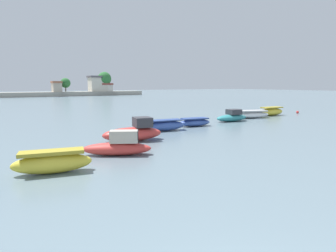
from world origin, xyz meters
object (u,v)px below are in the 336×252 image
at_px(moored_boat_2, 53,162).
at_px(moored_boat_5, 165,125).
at_px(moored_boat_9, 272,111).
at_px(moored_boat_8, 251,114).
at_px(mooring_buoy_0, 297,112).
at_px(moored_boat_4, 134,132).
at_px(moored_boat_3, 118,146).
at_px(moored_boat_7, 232,117).
at_px(moored_boat_6, 195,122).

bearing_deg(moored_boat_2, moored_boat_5, 47.27).
height_order(moored_boat_5, moored_boat_9, moored_boat_9).
distance_m(moored_boat_8, mooring_buoy_0, 10.60).
bearing_deg(moored_boat_9, moored_boat_8, -169.57).
xyz_separation_m(moored_boat_2, moored_boat_4, (6.96, 5.20, 0.11)).
height_order(moored_boat_2, moored_boat_9, moored_boat_9).
height_order(moored_boat_4, moored_boat_5, moored_boat_4).
bearing_deg(moored_boat_3, moored_boat_2, -130.13).
bearing_deg(moored_boat_8, moored_boat_3, -141.96).
height_order(moored_boat_5, mooring_buoy_0, moored_boat_5).
xyz_separation_m(moored_boat_2, moored_boat_9, (31.30, 11.06, 0.04)).
relative_size(moored_boat_2, moored_boat_7, 0.89).
relative_size(moored_boat_4, moored_boat_9, 1.20).
height_order(moored_boat_8, moored_boat_9, moored_boat_9).
bearing_deg(moored_boat_3, moored_boat_5, 69.19).
height_order(moored_boat_4, moored_boat_7, moored_boat_4).
height_order(moored_boat_3, moored_boat_8, moored_boat_3).
height_order(moored_boat_2, moored_boat_8, moored_boat_2).
xyz_separation_m(moored_boat_6, moored_boat_8, (10.74, 1.77, 0.06)).
height_order(moored_boat_2, moored_boat_6, moored_boat_2).
height_order(moored_boat_7, moored_boat_9, moored_boat_7).
bearing_deg(moored_boat_7, moored_boat_5, -167.20).
bearing_deg(moored_boat_5, moored_boat_8, 18.42).
bearing_deg(moored_boat_3, moored_boat_6, 60.40).
relative_size(moored_boat_5, moored_boat_7, 0.92).
height_order(moored_boat_4, moored_boat_9, moored_boat_4).
relative_size(moored_boat_5, moored_boat_8, 0.75).
xyz_separation_m(moored_boat_7, moored_boat_9, (9.30, 1.52, 0.05)).
xyz_separation_m(moored_boat_2, moored_boat_5, (11.62, 7.97, -0.04)).
relative_size(moored_boat_4, moored_boat_6, 1.33).
bearing_deg(moored_boat_9, moored_boat_4, -162.02).
distance_m(moored_boat_3, moored_boat_8, 24.07).
distance_m(moored_boat_2, moored_boat_5, 14.09).
distance_m(moored_boat_3, mooring_buoy_0, 34.20).
bearing_deg(moored_boat_8, moored_boat_4, -148.44).
xyz_separation_m(moored_boat_5, moored_boat_8, (14.91, 2.58, -0.03)).
relative_size(moored_boat_5, moored_boat_9, 0.98).
relative_size(moored_boat_6, moored_boat_7, 0.85).
bearing_deg(moored_boat_5, mooring_buoy_0, 14.94).
distance_m(moored_boat_7, moored_boat_9, 9.42).
bearing_deg(moored_boat_6, mooring_buoy_0, 16.21).
bearing_deg(moored_boat_5, moored_boat_7, 17.13).
bearing_deg(moored_boat_4, mooring_buoy_0, 20.82).
xyz_separation_m(moored_boat_4, moored_boat_5, (4.65, 2.77, -0.15)).
height_order(moored_boat_3, moored_boat_6, moored_boat_3).
bearing_deg(moored_boat_3, moored_boat_8, 50.48).
relative_size(moored_boat_8, moored_boat_9, 1.31).
xyz_separation_m(moored_boat_6, moored_boat_7, (6.22, 0.74, 0.12)).
height_order(moored_boat_5, moored_boat_8, moored_boat_5).
relative_size(moored_boat_2, moored_boat_8, 0.73).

